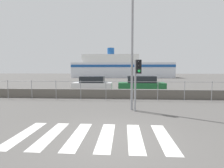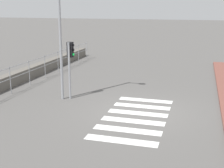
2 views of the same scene
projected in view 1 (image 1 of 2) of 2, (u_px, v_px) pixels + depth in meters
The scene contains 9 objects.
ground_plane at pixel (113, 137), 5.52m from camera, with size 160.00×160.00×0.00m, color #565451.
crosswalk at pixel (92, 136), 5.56m from camera, with size 4.95×2.40×0.01m.
seawall at pixel (119, 94), 12.83m from camera, with size 25.40×0.55×0.65m.
harbor_fence at pixel (119, 88), 11.91m from camera, with size 22.90×0.04×1.35m.
traffic_light_far at pixel (138, 74), 8.66m from camera, with size 0.34×0.32×2.59m.
streetlamp at pixel (132, 33), 8.65m from camera, with size 0.32×1.05×6.41m.
ferry_boat at pixel (120, 68), 45.78m from camera, with size 25.38×7.17×7.64m.
parked_car_white at pixel (92, 84), 17.80m from camera, with size 3.96×1.77×1.41m.
parked_car_green at pixel (141, 84), 17.47m from camera, with size 4.58×1.83×1.45m.
Camera 1 is at (0.33, -5.35, 2.12)m, focal length 28.00 mm.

